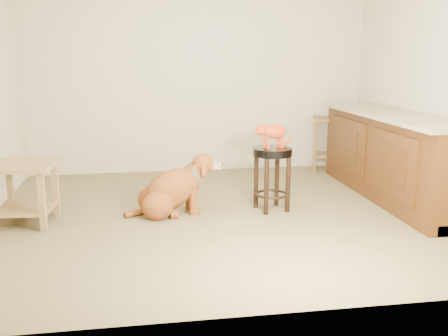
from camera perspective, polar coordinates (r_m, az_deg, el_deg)
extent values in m
cube|color=brown|center=(4.97, -0.21, -5.26)|extent=(4.50, 4.00, 0.01)
cube|color=beige|center=(6.72, -2.89, 10.67)|extent=(4.50, 0.04, 2.60)
cube|color=beige|center=(2.78, 6.20, 7.89)|extent=(4.50, 0.04, 2.60)
cube|color=beige|center=(5.55, 23.75, 9.24)|extent=(0.04, 4.00, 2.60)
cube|color=#47260C|center=(5.75, 18.89, 1.15)|extent=(0.60, 2.50, 0.90)
cube|color=gray|center=(5.67, 18.95, 5.80)|extent=(0.70, 2.56, 0.04)
cube|color=black|center=(5.86, 18.96, -2.68)|extent=(0.52, 2.50, 0.10)
cube|color=#47260C|center=(5.12, 18.68, 0.39)|extent=(0.02, 0.90, 0.62)
cube|color=#47260C|center=(6.09, 13.93, 2.56)|extent=(0.02, 0.90, 0.62)
cube|color=#3A1E0A|center=(5.11, 18.56, 0.38)|extent=(0.02, 0.60, 0.40)
cube|color=#3A1E0A|center=(6.09, 13.83, 2.55)|extent=(0.02, 0.60, 0.40)
cylinder|color=black|center=(5.21, 6.06, -1.27)|extent=(0.05, 0.05, 0.56)
cylinder|color=black|center=(5.11, 3.68, -1.51)|extent=(0.05, 0.05, 0.56)
cylinder|color=black|center=(5.01, 7.32, -1.87)|extent=(0.05, 0.05, 0.56)
cylinder|color=black|center=(4.90, 4.87, -2.14)|extent=(0.05, 0.05, 0.56)
torus|color=black|center=(5.08, 5.46, -2.99)|extent=(0.39, 0.39, 0.03)
cylinder|color=black|center=(4.98, 5.56, 1.87)|extent=(0.39, 0.39, 0.08)
cube|color=brown|center=(7.08, 12.93, 2.70)|extent=(0.06, 0.06, 0.69)
cube|color=brown|center=(7.08, 10.38, 2.81)|extent=(0.06, 0.06, 0.69)
cube|color=brown|center=(6.77, 13.01, 2.25)|extent=(0.06, 0.06, 0.69)
cube|color=brown|center=(6.77, 10.34, 2.36)|extent=(0.06, 0.06, 0.69)
cube|color=brown|center=(6.87, 11.80, 5.53)|extent=(0.51, 0.51, 0.04)
cube|color=olive|center=(5.09, -18.67, -2.35)|extent=(0.06, 0.06, 0.54)
cube|color=olive|center=(5.23, -23.21, -2.35)|extent=(0.06, 0.06, 0.54)
cube|color=olive|center=(4.70, -20.06, -3.70)|extent=(0.06, 0.06, 0.54)
cube|color=olive|center=(4.89, -21.99, 0.29)|extent=(0.61, 0.61, 0.04)
cube|color=olive|center=(4.99, -21.61, -4.29)|extent=(0.52, 0.52, 0.03)
ellipsoid|color=brown|center=(5.04, -8.06, -3.56)|extent=(0.35, 0.30, 0.29)
ellipsoid|color=brown|center=(4.82, -7.59, -4.30)|extent=(0.35, 0.30, 0.29)
cylinder|color=brown|center=(5.11, -6.38, -4.43)|extent=(0.08, 0.10, 0.09)
cylinder|color=brown|center=(4.86, -5.75, -5.32)|extent=(0.08, 0.10, 0.09)
ellipsoid|color=brown|center=(4.92, -6.13, -2.49)|extent=(0.69, 0.43, 0.58)
ellipsoid|color=brown|center=(4.94, -4.23, -1.54)|extent=(0.28, 0.30, 0.29)
cylinder|color=brown|center=(5.06, -4.02, -2.96)|extent=(0.09, 0.09, 0.34)
cylinder|color=brown|center=(4.91, -3.57, -3.44)|extent=(0.09, 0.09, 0.34)
sphere|color=brown|center=(5.11, -3.70, -4.53)|extent=(0.09, 0.09, 0.09)
sphere|color=brown|center=(4.96, -3.25, -5.05)|extent=(0.09, 0.09, 0.09)
cylinder|color=brown|center=(4.93, -3.44, -0.48)|extent=(0.23, 0.18, 0.21)
ellipsoid|color=brown|center=(4.94, -2.45, 0.50)|extent=(0.24, 0.22, 0.20)
cube|color=#93765C|center=(4.97, -1.16, 0.38)|extent=(0.15, 0.10, 0.09)
sphere|color=black|center=(4.99, -0.42, 0.48)|extent=(0.05, 0.05, 0.05)
cube|color=brown|center=(5.03, -2.92, 0.40)|extent=(0.05, 0.06, 0.15)
cube|color=brown|center=(4.85, -2.36, -0.04)|extent=(0.05, 0.06, 0.15)
torus|color=#0E7577|center=(4.93, -3.44, -0.58)|extent=(0.14, 0.21, 0.18)
cylinder|color=#D8BF4C|center=(4.96, -2.93, -1.24)|extent=(0.01, 0.04, 0.04)
cylinder|color=brown|center=(4.97, -9.91, -5.07)|extent=(0.26, 0.18, 0.06)
ellipsoid|color=#A33210|center=(4.96, 5.76, 4.17)|extent=(0.30, 0.19, 0.18)
cylinder|color=#A33210|center=(4.97, 4.68, 2.94)|extent=(0.03, 0.03, 0.11)
sphere|color=#A33210|center=(4.98, 4.67, 2.46)|extent=(0.04, 0.04, 0.04)
cylinder|color=#A33210|center=(4.90, 5.06, 2.80)|extent=(0.03, 0.03, 0.11)
sphere|color=#A33210|center=(4.91, 5.05, 2.32)|extent=(0.04, 0.04, 0.04)
cylinder|color=#A33210|center=(5.04, 6.24, 3.04)|extent=(0.03, 0.03, 0.11)
sphere|color=#A33210|center=(5.05, 6.23, 2.57)|extent=(0.04, 0.04, 0.04)
cylinder|color=#A33210|center=(4.97, 6.64, 2.90)|extent=(0.03, 0.03, 0.11)
sphere|color=#A33210|center=(4.98, 6.62, 2.42)|extent=(0.04, 0.04, 0.04)
sphere|color=#A33210|center=(4.89, 4.22, 4.30)|extent=(0.10, 0.10, 0.10)
sphere|color=#A33210|center=(4.87, 3.76, 4.16)|extent=(0.04, 0.04, 0.04)
sphere|color=brown|center=(4.87, 3.59, 4.15)|extent=(0.02, 0.02, 0.02)
cone|color=#A33210|center=(4.91, 4.18, 4.99)|extent=(0.05, 0.05, 0.05)
cone|color=#C66B60|center=(4.91, 4.16, 4.95)|extent=(0.03, 0.03, 0.03)
cone|color=#A33210|center=(4.86, 4.50, 4.89)|extent=(0.05, 0.05, 0.05)
cone|color=#C66B60|center=(4.86, 4.48, 4.86)|extent=(0.03, 0.03, 0.03)
cylinder|color=#A33210|center=(5.08, 6.96, 2.76)|extent=(0.19, 0.15, 0.10)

